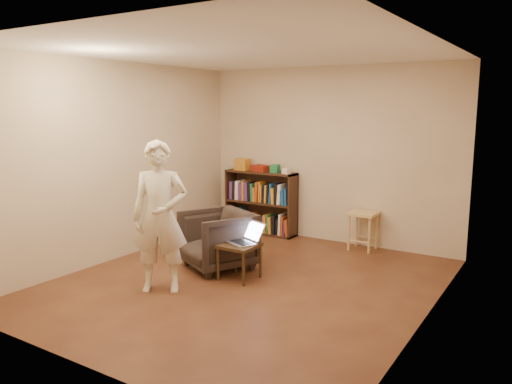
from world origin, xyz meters
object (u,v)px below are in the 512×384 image
Objects in this scene: armchair at (217,240)px; laptop at (246,238)px; side_table at (239,250)px; bookshelf at (261,206)px; stool at (363,219)px; person at (160,217)px.

armchair is 0.52m from laptop.
laptop is (0.03, 0.09, 0.13)m from side_table.
laptop is at bearing -63.23° from bookshelf.
armchair is 0.50m from side_table.
laptop is at bearing -112.30° from stool.
armchair is at bearing -125.61° from stool.
side_table is 0.16m from laptop.
bookshelf is 0.72× the size of person.
laptop is (0.49, -0.11, 0.11)m from armchair.
side_table is 1.04m from person.
armchair reaches higher than laptop.
person is at bearing -115.76° from stool.
bookshelf is at bearing 140.74° from laptop.
person reaches higher than bookshelf.
armchair is at bearing -168.24° from laptop.
side_table is 0.87× the size of laptop.
person is (-0.52, -0.77, 0.48)m from side_table.
side_table is 0.25× the size of person.
laptop is 0.29× the size of person.
laptop reaches higher than side_table.
armchair is at bearing 157.11° from side_table.
side_table is at bearing 3.03° from armchair.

